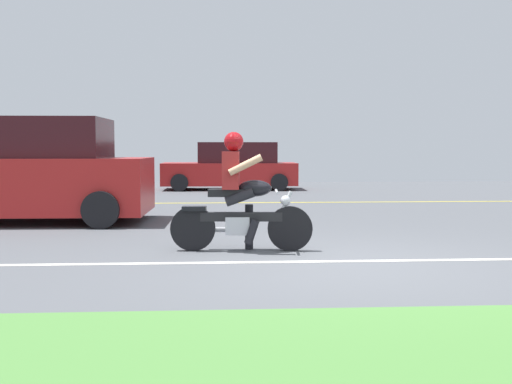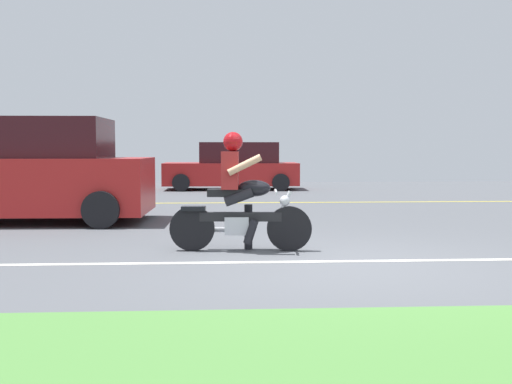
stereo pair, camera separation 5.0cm
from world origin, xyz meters
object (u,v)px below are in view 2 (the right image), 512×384
parked_car_0 (56,169)px  parked_car_1 (233,168)px  motorcyclist_distant (84,181)px  motorcyclist (239,201)px  suv_nearby (16,172)px

parked_car_0 → parked_car_1: parked_car_0 is taller
parked_car_1 → parked_car_0: bearing=-162.9°
parked_car_0 → motorcyclist_distant: bearing=-66.1°
motorcyclist → parked_car_0: size_ratio=0.42×
motorcyclist → parked_car_1: (0.21, 12.47, 0.07)m
parked_car_1 → motorcyclist_distant: bearing=-126.2°
motorcyclist → parked_car_1: size_ratio=0.42×
parked_car_1 → motorcyclist_distant: 6.42m
parked_car_0 → motorcyclist_distant: parked_car_0 is taller
motorcyclist_distant → parked_car_0: bearing=113.9°
motorcyclist_distant → motorcyclist: bearing=-63.8°
motorcyclist_distant → parked_car_1: bearing=53.8°
motorcyclist → motorcyclist_distant: (-3.58, 7.29, -0.09)m
parked_car_0 → suv_nearby: bearing=-81.1°
motorcyclist → suv_nearby: suv_nearby is taller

